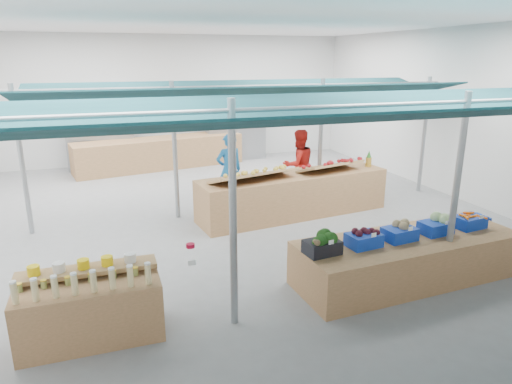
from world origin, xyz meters
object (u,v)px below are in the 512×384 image
at_px(crate_stack, 471,232).
at_px(vendor_right, 298,165).
at_px(bottle_shelf, 91,307).
at_px(vendor_left, 229,170).
at_px(fruit_counter, 294,195).
at_px(veg_counter, 407,259).

bearing_deg(crate_stack, vendor_right, 114.74).
xyz_separation_m(bottle_shelf, vendor_right, (4.94, 4.64, 0.46)).
bearing_deg(vendor_left, vendor_right, 172.94).
xyz_separation_m(fruit_counter, vendor_right, (0.60, 1.10, 0.41)).
bearing_deg(fruit_counter, vendor_left, 130.43).
height_order(crate_stack, vendor_right, vendor_right).
bearing_deg(crate_stack, veg_counter, -160.47).
distance_m(bottle_shelf, vendor_right, 6.79).
relative_size(fruit_counter, vendor_left, 2.50).
distance_m(bottle_shelf, fruit_counter, 5.60).
relative_size(veg_counter, fruit_counter, 0.84).
distance_m(bottle_shelf, crate_stack, 6.78).
height_order(bottle_shelf, crate_stack, bottle_shelf).
bearing_deg(veg_counter, vendor_right, 85.03).
distance_m(veg_counter, vendor_left, 4.93).
bearing_deg(vendor_right, bottle_shelf, 36.13).
bearing_deg(crate_stack, vendor_left, 132.62).
bearing_deg(vendor_right, fruit_counter, 54.33).
height_order(veg_counter, fruit_counter, fruit_counter).
distance_m(fruit_counter, vendor_left, 1.68).
bearing_deg(bottle_shelf, vendor_left, 55.98).
distance_m(bottle_shelf, vendor_left, 5.62).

